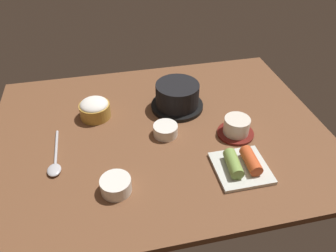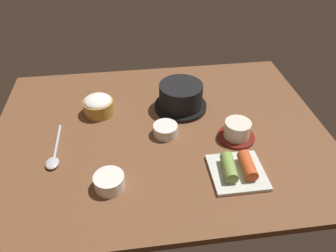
{
  "view_description": "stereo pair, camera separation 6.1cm",
  "coord_description": "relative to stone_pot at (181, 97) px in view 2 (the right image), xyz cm",
  "views": [
    {
      "loc": [
        -13.92,
        -74.32,
        64.79
      ],
      "look_at": [
        2.0,
        -2.0,
        5.0
      ],
      "focal_mm": 34.74,
      "sensor_mm": 36.0,
      "label": 1
    },
    {
      "loc": [
        -7.89,
        -75.39,
        64.79
      ],
      "look_at": [
        2.0,
        -2.0,
        5.0
      ],
      "focal_mm": 34.74,
      "sensor_mm": 36.0,
      "label": 2
    }
  ],
  "objects": [
    {
      "name": "tea_cup_with_saucer",
      "position": [
        13.7,
        -17.2,
        -1.66
      ],
      "size": [
        10.84,
        10.84,
        5.72
      ],
      "color": "maroon",
      "rests_on": "dining_table"
    },
    {
      "name": "spoon",
      "position": [
        -38.17,
        -18.71,
        -3.71
      ],
      "size": [
        3.6,
        18.77,
        1.35
      ],
      "color": "#B7B7BC",
      "rests_on": "dining_table"
    },
    {
      "name": "kimchi_plate",
      "position": [
        9.78,
        -31.02,
        -2.73
      ],
      "size": [
        13.88,
        13.88,
        4.39
      ],
      "color": "silver",
      "rests_on": "dining_table"
    },
    {
      "name": "rice_bowl",
      "position": [
        -26.5,
        0.6,
        -1.13
      ],
      "size": [
        9.57,
        9.57,
        6.3
      ],
      "color": "#B78C38",
      "rests_on": "dining_table"
    },
    {
      "name": "dining_table",
      "position": [
        -7.87,
        -10.73,
        -5.32
      ],
      "size": [
        100.0,
        76.0,
        2.0
      ],
      "primitive_type": "cube",
      "color": "brown",
      "rests_on": "ground"
    },
    {
      "name": "stone_pot",
      "position": [
        0.0,
        0.0,
        0.0
      ],
      "size": [
        17.11,
        17.11,
        8.73
      ],
      "color": "black",
      "rests_on": "dining_table"
    },
    {
      "name": "banchan_cup_center",
      "position": [
        -6.66,
        -12.84,
        -2.52
      ],
      "size": [
        7.23,
        7.23,
        3.36
      ],
      "color": "white",
      "rests_on": "dining_table"
    },
    {
      "name": "side_bowl_near",
      "position": [
        -22.93,
        -31.11,
        -2.31
      ],
      "size": [
        7.62,
        7.62,
        3.76
      ],
      "color": "white",
      "rests_on": "dining_table"
    }
  ]
}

